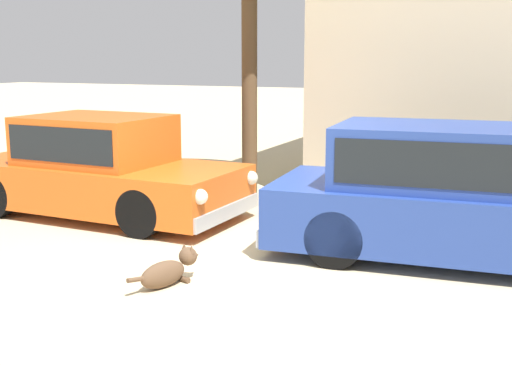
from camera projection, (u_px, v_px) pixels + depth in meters
ground_plane at (227, 259)px, 7.76m from camera, size 80.00×80.00×0.00m
parked_sedan_nearest at (99, 167)px, 9.83m from camera, size 4.50×1.98×1.48m
parked_sedan_second at (456, 191)px, 7.65m from camera, size 4.61×2.12×1.57m
stray_dog_tan at (169, 270)px, 6.86m from camera, size 0.40×0.93×0.39m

